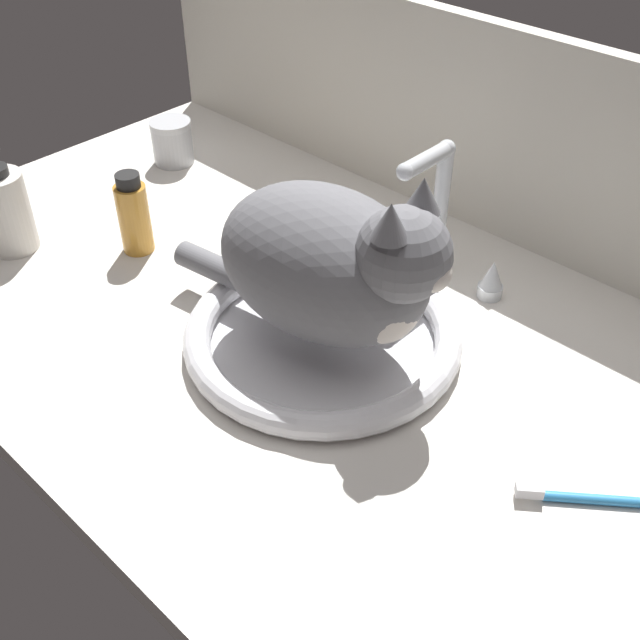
% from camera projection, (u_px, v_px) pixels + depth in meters
% --- Properties ---
extents(countertop, '(1.22, 0.68, 0.03)m').
position_uv_depth(countertop, '(290.00, 334.00, 0.96)').
color(countertop, silver).
rests_on(countertop, ground).
extents(backsplash_wall, '(1.22, 0.02, 0.31)m').
position_uv_depth(backsplash_wall, '(470.00, 135.00, 1.07)').
color(backsplash_wall, silver).
rests_on(backsplash_wall, ground).
extents(sink_basin, '(0.32, 0.32, 0.03)m').
position_uv_depth(sink_basin, '(320.00, 337.00, 0.91)').
color(sink_basin, white).
rests_on(sink_basin, countertop).
extents(faucet, '(0.21, 0.11, 0.19)m').
position_uv_depth(faucet, '(435.00, 224.00, 0.99)').
color(faucet, silver).
rests_on(faucet, countertop).
extents(cat, '(0.37, 0.20, 0.21)m').
position_uv_depth(cat, '(332.00, 266.00, 0.83)').
color(cat, slate).
rests_on(cat, sink_basin).
extents(amber_bottle, '(0.04, 0.04, 0.12)m').
position_uv_depth(amber_bottle, '(134.00, 215.00, 1.04)').
color(amber_bottle, gold).
rests_on(amber_bottle, countertop).
extents(metal_jar, '(0.07, 0.07, 0.07)m').
position_uv_depth(metal_jar, '(172.00, 142.00, 1.25)').
color(metal_jar, '#B2B5BA').
rests_on(metal_jar, countertop).
extents(soap_pump_bottle, '(0.07, 0.07, 0.16)m').
position_uv_depth(soap_pump_bottle, '(5.00, 210.00, 1.04)').
color(soap_pump_bottle, silver).
rests_on(soap_pump_bottle, countertop).
extents(toothbrush, '(0.15, 0.12, 0.02)m').
position_uv_depth(toothbrush, '(605.00, 499.00, 0.73)').
color(toothbrush, '#338CD1').
rests_on(toothbrush, countertop).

